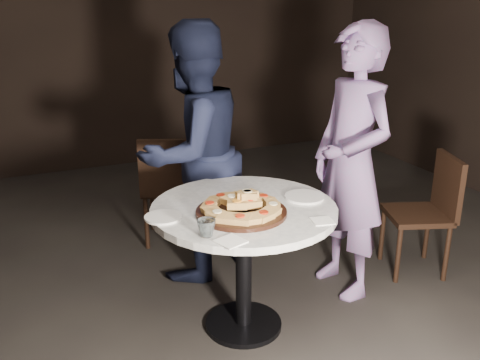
% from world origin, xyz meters
% --- Properties ---
extents(floor, '(7.00, 7.00, 0.00)m').
position_xyz_m(floor, '(0.00, 0.00, 0.00)').
color(floor, black).
rests_on(floor, ground).
extents(table, '(1.06, 1.06, 0.74)m').
position_xyz_m(table, '(0.04, 0.14, 0.60)').
color(table, black).
rests_on(table, ground).
extents(serving_board, '(0.50, 0.50, 0.02)m').
position_xyz_m(serving_board, '(-0.02, 0.05, 0.75)').
color(serving_board, black).
rests_on(serving_board, table).
extents(focaccia_pile, '(0.41, 0.41, 0.11)m').
position_xyz_m(focaccia_pile, '(-0.01, 0.05, 0.79)').
color(focaccia_pile, '#B18344').
rests_on(focaccia_pile, serving_board).
extents(plate_left, '(0.20, 0.20, 0.01)m').
position_xyz_m(plate_left, '(-0.40, 0.15, 0.74)').
color(plate_left, white).
rests_on(plate_left, table).
extents(plate_right, '(0.22, 0.22, 0.01)m').
position_xyz_m(plate_right, '(0.39, 0.11, 0.75)').
color(plate_right, white).
rests_on(plate_right, table).
extents(water_glass, '(0.11, 0.11, 0.08)m').
position_xyz_m(water_glass, '(-0.27, -0.13, 0.78)').
color(water_glass, silver).
rests_on(water_glass, table).
extents(napkin_near, '(0.15, 0.15, 0.01)m').
position_xyz_m(napkin_near, '(-0.19, -0.23, 0.74)').
color(napkin_near, white).
rests_on(napkin_near, table).
extents(napkin_far, '(0.12, 0.12, 0.01)m').
position_xyz_m(napkin_far, '(0.31, -0.20, 0.74)').
color(napkin_far, white).
rests_on(napkin_far, table).
extents(chair_far, '(0.52, 0.53, 0.84)m').
position_xyz_m(chair_far, '(-0.03, 1.35, 0.49)').
color(chair_far, black).
rests_on(chair_far, ground).
extents(chair_right, '(0.50, 0.49, 0.81)m').
position_xyz_m(chair_right, '(1.44, 0.26, 0.47)').
color(chair_right, black).
rests_on(chair_right, ground).
extents(diner_navy, '(0.99, 0.90, 1.66)m').
position_xyz_m(diner_navy, '(0.01, 0.87, 0.83)').
color(diner_navy, black).
rests_on(diner_navy, ground).
extents(diner_teal, '(0.43, 0.63, 1.66)m').
position_xyz_m(diner_teal, '(0.81, 0.29, 0.83)').
color(diner_teal, slate).
rests_on(diner_teal, ground).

